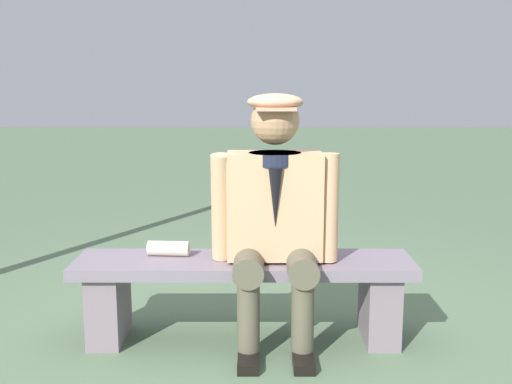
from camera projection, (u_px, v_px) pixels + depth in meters
name	position (u px, v px, depth m)	size (l,w,h in m)	color
ground_plane	(244.00, 339.00, 3.23)	(30.00, 30.00, 0.00)	#566F51
bench	(244.00, 285.00, 3.18)	(1.73, 0.41, 0.44)	slate
seated_man	(275.00, 209.00, 3.05)	(0.64, 0.55, 1.28)	tan
rolled_magazine	(169.00, 248.00, 3.21)	(0.08, 0.08, 0.21)	beige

